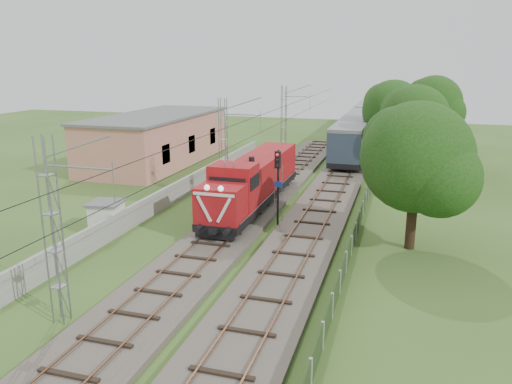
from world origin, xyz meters
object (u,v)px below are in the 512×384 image
(locomotive, at_px, (254,181))
(signal_post, at_px, (278,174))
(relay_hut, at_px, (107,217))
(coach_rake, at_px, (376,105))

(locomotive, relative_size, signal_post, 3.20)
(signal_post, bearing_deg, relay_hut, -155.25)
(locomotive, distance_m, relay_hut, 10.89)
(coach_rake, bearing_deg, relay_hut, -100.16)
(relay_hut, bearing_deg, signal_post, 24.75)
(signal_post, xyz_separation_m, relay_hut, (-10.07, -4.64, -2.46))
(signal_post, height_order, relay_hut, signal_post)
(relay_hut, bearing_deg, coach_rake, 79.84)
(coach_rake, bearing_deg, locomotive, -94.66)
(locomotive, height_order, relay_hut, locomotive)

